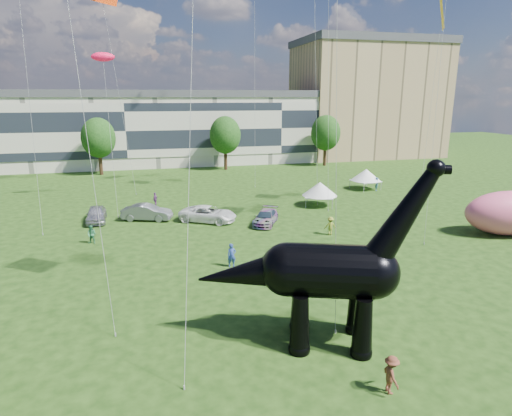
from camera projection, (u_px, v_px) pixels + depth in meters
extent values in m
plane|color=#16330C|center=(258.00, 349.00, 20.98)|extent=(220.00, 220.00, 0.00)
cube|color=beige|center=(127.00, 132.00, 75.73)|extent=(78.00, 11.00, 12.00)
cube|color=tan|center=(366.00, 102.00, 88.67)|extent=(28.00, 18.00, 22.00)
cylinder|color=#382314|center=(101.00, 165.00, 67.45)|extent=(0.56, 0.56, 3.20)
ellipsoid|color=#14380F|center=(98.00, 134.00, 66.26)|extent=(5.20, 5.20, 6.24)
cylinder|color=#382314|center=(226.00, 160.00, 72.20)|extent=(0.56, 0.56, 3.20)
ellipsoid|color=#14380F|center=(225.00, 132.00, 71.00)|extent=(5.20, 5.20, 6.24)
cylinder|color=#382314|center=(325.00, 157.00, 76.47)|extent=(0.56, 0.56, 3.20)
ellipsoid|color=#14380F|center=(326.00, 130.00, 75.28)|extent=(5.20, 5.20, 6.24)
cone|color=black|center=(300.00, 324.00, 20.37)|extent=(1.30, 1.30, 2.94)
sphere|color=black|center=(299.00, 348.00, 20.69)|extent=(1.08, 1.08, 1.08)
cone|color=black|center=(300.00, 303.00, 22.44)|extent=(1.30, 1.30, 2.94)
sphere|color=black|center=(299.00, 325.00, 22.77)|extent=(1.08, 1.08, 1.08)
cone|color=black|center=(363.00, 328.00, 20.08)|extent=(1.30, 1.30, 2.94)
sphere|color=black|center=(361.00, 352.00, 20.40)|extent=(1.08, 1.08, 1.08)
cone|color=black|center=(357.00, 306.00, 22.15)|extent=(1.30, 1.30, 2.94)
sphere|color=black|center=(355.00, 328.00, 22.48)|extent=(1.08, 1.08, 1.08)
cylinder|color=black|center=(330.00, 271.00, 20.68)|extent=(4.77, 3.89, 2.64)
sphere|color=black|center=(287.00, 269.00, 20.88)|extent=(2.64, 2.64, 2.64)
sphere|color=black|center=(373.00, 273.00, 20.47)|extent=(2.55, 2.55, 2.55)
cone|color=black|center=(404.00, 216.00, 19.64)|extent=(3.97, 2.64, 5.19)
sphere|color=black|center=(436.00, 168.00, 18.96)|extent=(0.82, 0.82, 0.82)
cylinder|color=black|center=(443.00, 170.00, 18.94)|extent=(0.79, 0.64, 0.43)
cone|color=black|center=(246.00, 274.00, 21.16)|extent=(5.57, 3.71, 2.88)
imported|color=#B5B4B9|center=(96.00, 214.00, 42.11)|extent=(1.98, 4.57, 1.54)
imported|color=slate|center=(147.00, 212.00, 42.64)|extent=(5.19, 3.14, 1.61)
imported|color=white|center=(208.00, 214.00, 42.16)|extent=(6.15, 4.99, 1.56)
imported|color=#595960|center=(266.00, 217.00, 41.37)|extent=(3.79, 4.96, 1.34)
cube|color=silver|center=(320.00, 196.00, 48.25)|extent=(4.09, 4.09, 0.12)
cone|color=silver|center=(320.00, 189.00, 48.04)|extent=(5.18, 5.18, 1.54)
cylinder|color=#999999|center=(306.00, 203.00, 47.27)|extent=(0.06, 0.06, 1.13)
cylinder|color=#999999|center=(332.00, 204.00, 46.77)|extent=(0.06, 0.06, 1.13)
cylinder|color=#999999|center=(307.00, 197.00, 50.02)|extent=(0.06, 0.06, 1.13)
cylinder|color=#999999|center=(332.00, 198.00, 49.51)|extent=(0.06, 0.06, 1.13)
cube|color=white|center=(366.00, 181.00, 56.97)|extent=(3.64, 3.64, 0.12)
cone|color=white|center=(366.00, 175.00, 56.76)|extent=(4.61, 4.61, 1.54)
cylinder|color=#999999|center=(364.00, 188.00, 55.25)|extent=(0.06, 0.06, 1.13)
cylinder|color=#999999|center=(381.00, 186.00, 56.47)|extent=(0.06, 0.06, 1.13)
cylinder|color=#999999|center=(350.00, 184.00, 57.75)|extent=(0.06, 0.06, 1.13)
cylinder|color=#999999|center=(367.00, 182.00, 58.96)|extent=(0.06, 0.06, 1.13)
ellipsoid|color=#F66089|center=(510.00, 213.00, 37.89)|extent=(8.66, 5.72, 3.97)
imported|color=#61306E|center=(155.00, 199.00, 48.20)|extent=(0.76, 0.98, 1.56)
imported|color=brown|center=(391.00, 375.00, 17.67)|extent=(0.69, 1.13, 1.69)
imported|color=#338150|center=(92.00, 235.00, 35.78)|extent=(0.94, 0.84, 1.60)
imported|color=olive|center=(330.00, 226.00, 38.09)|extent=(1.17, 0.81, 1.67)
imported|color=#3A6892|center=(377.00, 184.00, 56.03)|extent=(0.70, 0.77, 1.76)
imported|color=navy|center=(232.00, 255.00, 30.87)|extent=(0.66, 0.45, 1.76)
ellipsoid|color=#FA1043|center=(103.00, 57.00, 46.46)|extent=(2.08, 2.72, 0.97)
plane|color=gold|center=(442.00, 14.00, 42.11)|extent=(1.97, 2.74, 2.84)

